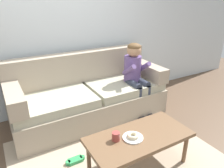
{
  "coord_description": "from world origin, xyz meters",
  "views": [
    {
      "loc": [
        -1.03,
        -1.83,
        1.74
      ],
      "look_at": [
        0.29,
        0.45,
        0.65
      ],
      "focal_mm": 34.36,
      "sensor_mm": 36.0,
      "label": 1
    }
  ],
  "objects_px": {
    "couch": "(89,96)",
    "donut": "(133,136)",
    "toy_controller": "(75,161)",
    "coffee_table": "(139,139)",
    "mug": "(116,136)",
    "person_child": "(135,72)"
  },
  "relations": [
    {
      "from": "couch",
      "to": "donut",
      "type": "bearing_deg",
      "value": -93.19
    },
    {
      "from": "couch",
      "to": "toy_controller",
      "type": "relative_size",
      "value": 9.86
    },
    {
      "from": "coffee_table",
      "to": "couch",
      "type": "bearing_deg",
      "value": 90.63
    },
    {
      "from": "donut",
      "to": "mug",
      "type": "bearing_deg",
      "value": 160.81
    },
    {
      "from": "person_child",
      "to": "donut",
      "type": "relative_size",
      "value": 9.18
    },
    {
      "from": "donut",
      "to": "toy_controller",
      "type": "height_order",
      "value": "donut"
    },
    {
      "from": "person_child",
      "to": "mug",
      "type": "xyz_separation_m",
      "value": [
        -0.93,
        -0.97,
        -0.22
      ]
    },
    {
      "from": "mug",
      "to": "toy_controller",
      "type": "relative_size",
      "value": 0.4
    },
    {
      "from": "donut",
      "to": "toy_controller",
      "type": "distance_m",
      "value": 0.76
    },
    {
      "from": "coffee_table",
      "to": "mug",
      "type": "relative_size",
      "value": 12.14
    },
    {
      "from": "donut",
      "to": "coffee_table",
      "type": "bearing_deg",
      "value": 1.4
    },
    {
      "from": "couch",
      "to": "mug",
      "type": "relative_size",
      "value": 24.76
    },
    {
      "from": "person_child",
      "to": "toy_controller",
      "type": "bearing_deg",
      "value": -153.26
    },
    {
      "from": "coffee_table",
      "to": "person_child",
      "type": "xyz_separation_m",
      "value": [
        0.68,
        1.03,
        0.3
      ]
    },
    {
      "from": "couch",
      "to": "person_child",
      "type": "bearing_deg",
      "value": -16.74
    },
    {
      "from": "couch",
      "to": "mug",
      "type": "xyz_separation_m",
      "value": [
        -0.23,
        -1.18,
        0.11
      ]
    },
    {
      "from": "couch",
      "to": "coffee_table",
      "type": "xyz_separation_m",
      "value": [
        0.01,
        -1.24,
        0.02
      ]
    },
    {
      "from": "toy_controller",
      "to": "donut",
      "type": "bearing_deg",
      "value": -6.86
    },
    {
      "from": "coffee_table",
      "to": "person_child",
      "type": "distance_m",
      "value": 1.27
    },
    {
      "from": "person_child",
      "to": "mug",
      "type": "height_order",
      "value": "person_child"
    },
    {
      "from": "coffee_table",
      "to": "person_child",
      "type": "bearing_deg",
      "value": 56.55
    },
    {
      "from": "person_child",
      "to": "donut",
      "type": "height_order",
      "value": "person_child"
    }
  ]
}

